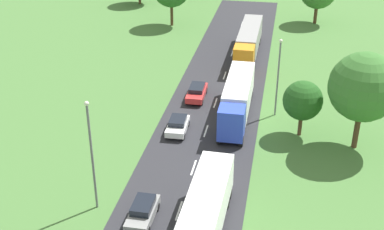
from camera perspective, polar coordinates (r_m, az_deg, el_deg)
truck_second at (r=36.69m, az=1.31°, el=-11.12°), size 2.74×12.69×3.63m
truck_third at (r=53.04m, az=5.01°, el=1.91°), size 2.53×12.52×3.74m
truck_fourth at (r=69.33m, az=6.25°, el=8.07°), size 2.57×14.71×3.59m
car_third at (r=39.35m, az=-5.44°, el=-10.54°), size 1.75×4.18×1.56m
car_fourth at (r=50.63m, az=-1.59°, el=-1.10°), size 1.96×3.97×1.40m
car_fifth at (r=57.43m, az=0.53°, el=2.56°), size 1.92×4.57×1.43m
lamppost_second at (r=38.88m, az=-11.00°, el=-3.95°), size 0.36×0.36×9.18m
lamppost_third at (r=53.01m, az=9.46°, el=4.47°), size 0.36×0.36×8.30m
tree_oak at (r=48.16m, az=18.39°, el=2.94°), size 6.28×6.28×9.30m
tree_maple at (r=49.94m, az=12.10°, el=1.56°), size 3.80×3.80×5.61m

